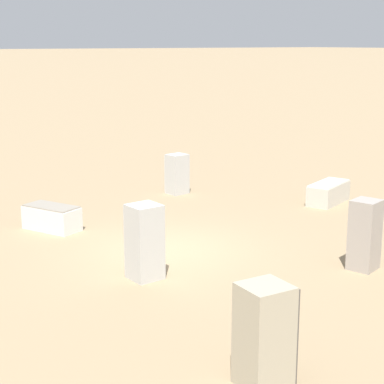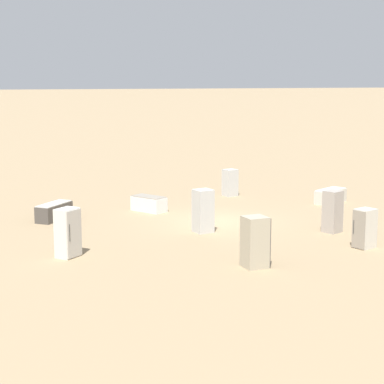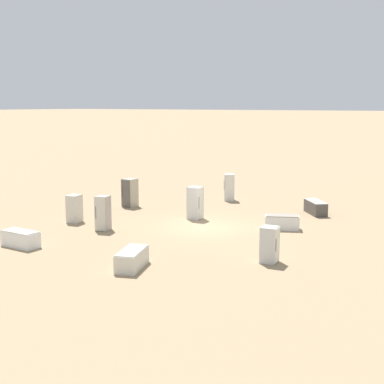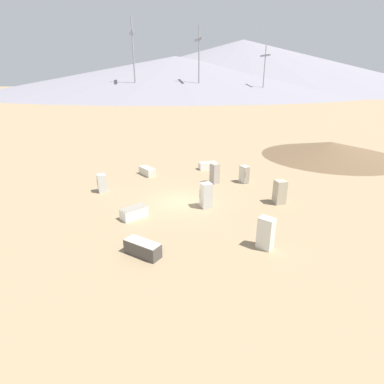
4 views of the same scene
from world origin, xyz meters
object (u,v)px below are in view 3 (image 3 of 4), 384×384
Objects in this scene: discarded_fridge_4 at (21,239)px; discarded_fridge_8 at (132,259)px; discarded_fridge_1 at (74,209)px; discarded_fridge_3 at (282,222)px; discarded_fridge_9 at (316,207)px; discarded_fridge_7 at (270,245)px; discarded_fridge_0 at (195,203)px; discarded_fridge_5 at (229,187)px; discarded_fridge_6 at (130,193)px; discarded_fridge_2 at (103,213)px.

discarded_fridge_8 is (-0.20, 6.07, -0.00)m from discarded_fridge_4.
discarded_fridge_3 is (-4.38, 9.91, -0.37)m from discarded_fridge_1.
discarded_fridge_9 is at bearing -25.66° from discarded_fridge_3.
discarded_fridge_7 is at bearing 110.31° from discarded_fridge_4.
discarded_fridge_9 is (-13.78, 8.45, 0.02)m from discarded_fridge_4.
discarded_fridge_1 is 0.79× the size of discarded_fridge_3.
discarded_fridge_8 is (4.66, 7.63, -0.38)m from discarded_fridge_1.
discarded_fridge_8 is at bearing -41.99° from discarded_fridge_1.
discarded_fridge_0 is 6.10m from discarded_fridge_5.
discarded_fridge_4 is at bearing -77.57° from discarded_fridge_7.
discarded_fridge_3 is 0.95× the size of discarded_fridge_9.
discarded_fridge_7 is 10.23m from discarded_fridge_9.
discarded_fridge_5 is 1.20× the size of discarded_fridge_7.
discarded_fridge_7 reaches higher than discarded_fridge_4.
discarded_fridge_8 is (8.79, 2.69, -0.53)m from discarded_fridge_0.
discarded_fridge_5 is (-5.98, -1.17, -0.02)m from discarded_fridge_0.
discarded_fridge_0 is 1.03× the size of discarded_fridge_6.
discarded_fridge_3 reaches higher than discarded_fridge_8.
discarded_fridge_0 is 1.21× the size of discarded_fridge_1.
discarded_fridge_3 is (-4.95, 7.41, -0.50)m from discarded_fridge_2.
discarded_fridge_2 is at bearing -23.31° from discarded_fridge_1.
discarded_fridge_1 reaches higher than discarded_fridge_4.
discarded_fridge_6 is 13.50m from discarded_fridge_7.
discarded_fridge_2 is 6.58m from discarded_fridge_8.
discarded_fridge_8 is at bearing 13.79° from discarded_fridge_0.
discarded_fridge_5 is 15.28m from discarded_fridge_8.
discarded_fridge_6 reaches higher than discarded_fridge_1.
discarded_fridge_2 is 0.99× the size of discarded_fridge_5.
discarded_fridge_0 reaches higher than discarded_fridge_9.
discarded_fridge_6 is 11.05m from discarded_fridge_9.
discarded_fridge_2 is 0.89× the size of discarded_fridge_9.
discarded_fridge_6 is at bearing 62.33° from discarded_fridge_3.
discarded_fridge_0 is 1.02× the size of discarded_fridge_5.
discarded_fridge_2 is at bearing 139.72° from discarded_fridge_5.
discarded_fridge_2 reaches higher than discarded_fridge_7.
discarded_fridge_6 is (-4.98, -0.29, 0.13)m from discarded_fridge_1.
discarded_fridge_6 is at bearing -102.37° from discarded_fridge_0.
discarded_fridge_7 is at bearing 173.88° from discarded_fridge_3.
discarded_fridge_5 reaches higher than discarded_fridge_9.
discarded_fridge_2 is 10.76m from discarded_fridge_5.
discarded_fridge_6 is at bearing -169.00° from discarded_fridge_4.
discarded_fridge_5 is at bearing -95.57° from discarded_fridge_8.
discarded_fridge_9 reaches higher than discarded_fridge_4.
discarded_fridge_3 is at bearing -131.91° from discarded_fridge_9.
discarded_fridge_9 reaches higher than discarded_fridge_3.
discarded_fridge_9 is (1.19, 6.24, -0.49)m from discarded_fridge_5.
discarded_fridge_5 is 6.37m from discarded_fridge_9.
discarded_fridge_1 is 10.80m from discarded_fridge_5.
discarded_fridge_2 is at bearing -168.94° from discarded_fridge_9.
discarded_fridge_0 reaches higher than discarded_fridge_5.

